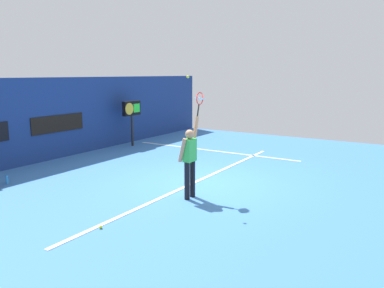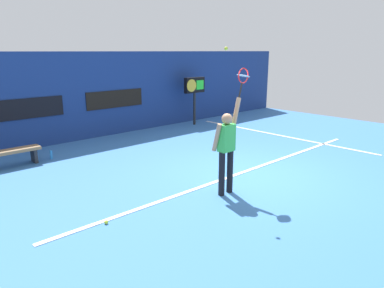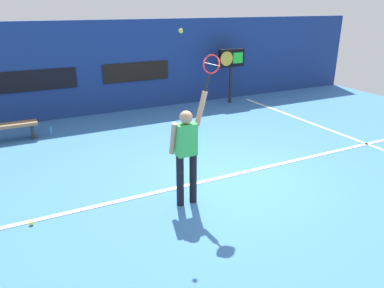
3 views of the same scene
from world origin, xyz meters
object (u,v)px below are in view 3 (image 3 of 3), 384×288
object	(u,v)px
court_bench	(8,128)
tennis_racket	(211,66)
tennis_player	(186,150)
scoreboard_clock	(231,61)
spare_ball	(31,223)
tennis_ball	(181,31)
water_bottle	(51,131)

from	to	relation	value
court_bench	tennis_racket	bearing A→B (deg)	-57.73
tennis_player	court_bench	xyz separation A→B (m)	(-2.66, 4.92, -0.67)
scoreboard_clock	spare_ball	size ratio (longest dim) A/B	27.63
tennis_ball	court_bench	world-z (taller)	tennis_ball
tennis_player	spare_ball	size ratio (longest dim) A/B	29.15
tennis_ball	court_bench	distance (m)	6.13
tennis_racket	tennis_ball	distance (m)	0.77
scoreboard_clock	tennis_ball	bearing A→B (deg)	-128.72
tennis_ball	scoreboard_clock	world-z (taller)	tennis_ball
scoreboard_clock	spare_ball	bearing A→B (deg)	-143.28
scoreboard_clock	court_bench	world-z (taller)	scoreboard_clock
scoreboard_clock	spare_ball	distance (m)	8.88
tennis_player	water_bottle	world-z (taller)	tennis_player
court_bench	tennis_ball	bearing A→B (deg)	-62.33
tennis_racket	scoreboard_clock	bearing A→B (deg)	54.65
tennis_racket	tennis_ball	world-z (taller)	tennis_ball
tennis_player	spare_ball	xyz separation A→B (m)	(-2.52, 0.47, -0.98)
tennis_player	spare_ball	bearing A→B (deg)	169.38
tennis_player	water_bottle	xyz separation A→B (m)	(-1.66, 4.92, -0.89)
tennis_racket	scoreboard_clock	size ratio (longest dim) A/B	0.33
water_bottle	court_bench	bearing A→B (deg)	180.00
tennis_player	scoreboard_clock	xyz separation A→B (m)	(4.50, 5.71, 0.47)
tennis_ball	scoreboard_clock	xyz separation A→B (m)	(4.58, 5.71, -1.45)
court_bench	scoreboard_clock	bearing A→B (deg)	6.31
court_bench	spare_ball	xyz separation A→B (m)	(0.14, -4.44, -0.30)
water_bottle	tennis_racket	bearing A→B (deg)	-66.81
court_bench	spare_ball	distance (m)	4.46
water_bottle	spare_ball	size ratio (longest dim) A/B	3.53
court_bench	water_bottle	xyz separation A→B (m)	(1.00, 0.00, -0.22)
tennis_ball	scoreboard_clock	distance (m)	7.46
tennis_racket	spare_ball	xyz separation A→B (m)	(-2.97, 0.48, -2.33)
tennis_player	tennis_racket	bearing A→B (deg)	-0.55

